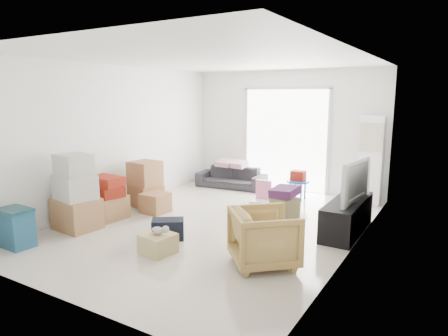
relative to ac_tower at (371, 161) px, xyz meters
name	(u,v)px	position (x,y,z in m)	size (l,w,h in m)	color
room_shell	(216,145)	(-1.95, -2.65, 0.48)	(4.98, 6.48, 3.18)	beige
sliding_door	(285,136)	(-1.95, 0.33, 0.37)	(2.10, 0.04, 2.33)	white
ac_tower	(371,161)	(0.00, 0.00, 0.00)	(0.45, 0.30, 1.75)	white
tv_console	(347,216)	(0.05, -1.93, -0.62)	(0.47, 1.56, 0.52)	black
television	(348,196)	(0.05, -1.93, -0.28)	(1.14, 0.66, 0.15)	black
sofa	(231,174)	(-3.08, -0.15, -0.56)	(1.62, 0.47, 0.63)	#2B2B31
pillow_left	(224,157)	(-3.30, -0.11, -0.18)	(0.39, 0.31, 0.12)	#C08C9D
pillow_right	(239,159)	(-2.90, -0.11, -0.18)	(0.36, 0.29, 0.12)	#C08C9D
armchair	(264,235)	(-0.54, -3.74, -0.47)	(0.78, 0.73, 0.81)	tan
storage_bins	(16,228)	(-3.85, -4.99, -0.59)	(0.50, 0.36, 0.57)	navy
box_stack_a	(76,196)	(-3.75, -4.02, -0.32)	(0.71, 0.62, 1.23)	olive
box_stack_b	(107,199)	(-3.75, -3.37, -0.52)	(0.69, 0.61, 0.76)	olive
box_stack_c	(145,184)	(-3.72, -2.41, -0.44)	(0.70, 0.62, 0.89)	olive
loose_box	(155,203)	(-3.26, -2.66, -0.69)	(0.44, 0.44, 0.37)	olive
duffel_bag	(168,229)	(-2.19, -3.63, -0.72)	(0.47, 0.28, 0.30)	black
ottoman	(284,208)	(-1.07, -1.79, -0.68)	(0.39, 0.39, 0.39)	olive
blanket	(285,193)	(-1.07, -1.79, -0.42)	(0.42, 0.42, 0.14)	#471E4C
kids_table	(298,179)	(-1.34, -0.40, -0.45)	(0.47, 0.47, 0.60)	#144CB7
toy_walker	(262,198)	(-1.82, -1.14, -0.74)	(0.36, 0.31, 0.48)	silver
wood_crate	(158,244)	(-1.95, -4.14, -0.74)	(0.41, 0.41, 0.27)	#D6BF7B
plush_bunny	(160,230)	(-1.93, -4.13, -0.54)	(0.26, 0.15, 0.13)	#B2ADA8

